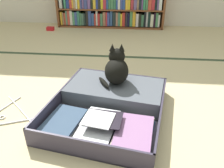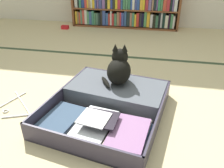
% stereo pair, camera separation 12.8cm
% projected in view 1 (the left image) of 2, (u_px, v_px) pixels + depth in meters
% --- Properties ---
extents(ground_plane, '(10.00, 10.00, 0.00)m').
position_uv_depth(ground_plane, '(102.00, 117.00, 1.51)').
color(ground_plane, '#CBB988').
extents(tatami_border, '(4.80, 0.05, 0.00)m').
position_uv_depth(tatami_border, '(116.00, 56.00, 2.43)').
color(tatami_border, '#33452C').
rests_on(tatami_border, ground_plane).
extents(bookshelf, '(1.57, 0.24, 0.77)m').
position_uv_depth(bookshelf, '(110.00, 1.00, 3.31)').
color(bookshelf, brown).
rests_on(bookshelf, ground_plane).
extents(open_suitcase, '(0.83, 0.91, 0.12)m').
position_uv_depth(open_suitcase, '(111.00, 103.00, 1.56)').
color(open_suitcase, '#363142').
rests_on(open_suitcase, ground_plane).
extents(black_cat, '(0.24, 0.25, 0.28)m').
position_uv_depth(black_cat, '(116.00, 69.00, 1.63)').
color(black_cat, black).
rests_on(black_cat, open_suitcase).
extents(clothes_hanger, '(0.34, 0.33, 0.01)m').
position_uv_depth(clothes_hanger, '(15.00, 112.00, 1.54)').
color(clothes_hanger, silver).
rests_on(clothes_hanger, ground_plane).
extents(small_red_pouch, '(0.10, 0.07, 0.05)m').
position_uv_depth(small_red_pouch, '(50.00, 29.00, 3.30)').
color(small_red_pouch, red).
rests_on(small_red_pouch, ground_plane).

